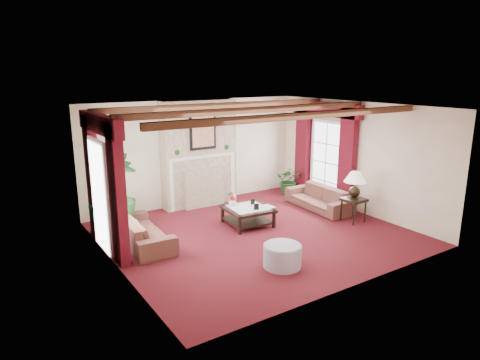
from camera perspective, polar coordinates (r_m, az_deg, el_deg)
floor at (r=9.26m, az=2.15°, el=-7.17°), size 6.00×6.00×0.00m
ceiling at (r=8.65m, az=2.32°, el=9.73°), size 6.00×6.00×0.00m
back_wall at (r=11.17m, az=-5.94°, el=3.69°), size 6.00×0.02×2.70m
left_wall at (r=7.58m, az=-16.63°, el=-1.88°), size 0.02×5.50×2.70m
right_wall at (r=10.83m, az=15.33°, el=2.93°), size 0.02×5.50×2.70m
ceiling_beams at (r=8.65m, az=2.32°, el=9.33°), size 6.00×3.00×0.12m
fireplace at (r=10.83m, az=-5.63°, el=10.57°), size 2.00×0.52×2.70m
french_door_left at (r=8.38m, az=-18.80°, el=4.91°), size 0.10×1.10×2.16m
french_door_right at (r=11.38m, az=11.72°, el=7.63°), size 0.10×1.10×2.16m
curtains_left at (r=8.35m, az=-18.30°, el=7.84°), size 0.20×2.40×2.55m
curtains_right at (r=11.26m, az=11.42°, el=9.73°), size 0.20×2.40×2.55m
sofa_left at (r=8.82m, az=-12.89°, el=-6.00°), size 1.99×0.73×0.76m
sofa_right at (r=10.98m, az=10.49°, el=-1.91°), size 1.97×0.79×0.75m
potted_palm at (r=9.42m, az=-16.54°, el=-4.14°), size 1.55×2.10×1.01m
small_plant at (r=12.17m, az=6.58°, el=-0.44°), size 1.51×1.52×0.63m
coffee_table at (r=9.72m, az=1.04°, el=-4.84°), size 1.08×1.08×0.40m
side_table at (r=10.25m, az=14.86°, el=-3.87°), size 0.52×0.52×0.56m
ottoman at (r=7.75m, az=5.66°, el=-10.04°), size 0.68×0.68×0.40m
table_lamp at (r=10.08m, az=15.07°, el=-0.62°), size 0.51×0.51×0.64m
flower_vase at (r=9.76m, az=-1.01°, el=-2.95°), size 0.26×0.26×0.18m
book at (r=9.57m, az=3.20°, el=-2.89°), size 0.23×0.05×0.32m
photo_frame_a at (r=9.47m, az=2.20°, el=-3.61°), size 0.11×0.05×0.15m
photo_frame_b at (r=9.85m, az=1.70°, el=-2.93°), size 0.10×0.02×0.14m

